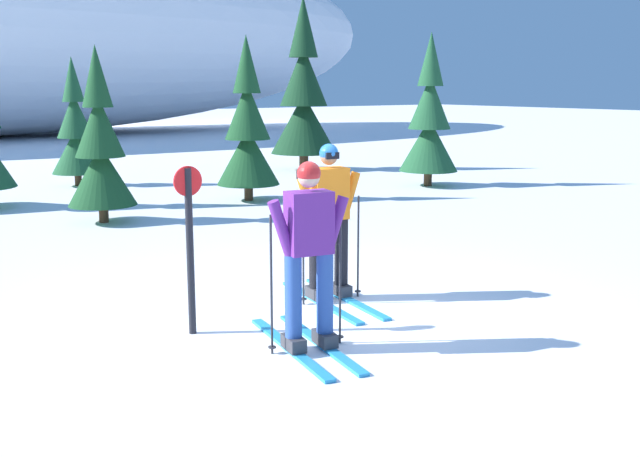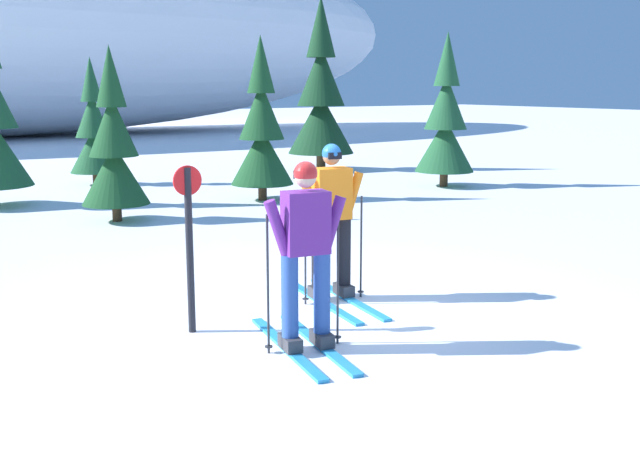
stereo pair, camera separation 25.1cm
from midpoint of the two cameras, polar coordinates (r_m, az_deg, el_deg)
name	(u,v)px [view 1 (the left image)]	position (r m, az deg, el deg)	size (l,w,h in m)	color
ground_plane	(324,317)	(7.68, -0.61, -6.76)	(120.00, 120.00, 0.00)	white
skier_purple_jacket	(309,255)	(6.52, -1.97, -2.04)	(0.76, 1.77, 1.69)	#2893CC
skier_orange_jacket	(329,220)	(8.09, -0.19, 0.63)	(0.77, 1.79, 1.71)	#2893CC
pine_tree_left	(100,150)	(13.26, -16.92, 5.77)	(1.15, 1.15, 2.99)	#47301E
pine_tree_center_left	(75,132)	(18.35, -18.50, 6.95)	(1.15, 1.15, 2.97)	#47301E
pine_tree_center_right	(248,133)	(15.24, -6.01, 7.28)	(1.28, 1.28, 3.30)	#47301E
pine_tree_right	(304,99)	(20.68, -1.61, 9.85)	(1.80, 1.80, 4.66)	#47301E
pine_tree_far_right	(429,123)	(17.55, 7.91, 7.99)	(1.36, 1.36, 3.51)	#47301E
trail_marker_post	(190,241)	(7.09, -10.89, -0.91)	(0.28, 0.07, 1.60)	black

